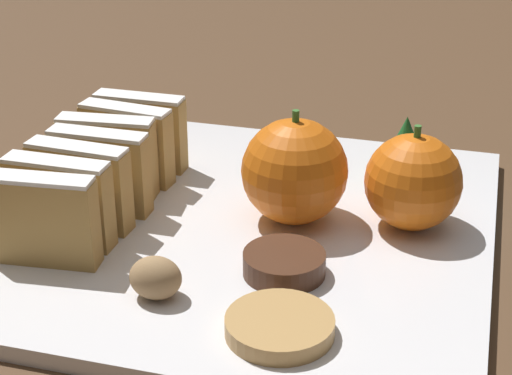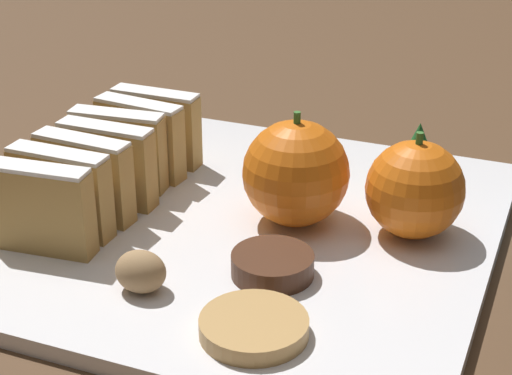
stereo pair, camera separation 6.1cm
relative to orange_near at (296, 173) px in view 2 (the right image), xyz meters
name	(u,v)px [view 2 (the right image)]	position (x,y,z in m)	size (l,w,h in m)	color
ground_plane	(256,239)	(-0.02, -0.02, -0.05)	(6.00, 6.00, 0.00)	#513823
serving_platter	(256,232)	(-0.02, -0.02, -0.04)	(0.34, 0.36, 0.01)	white
stollen_slice_front	(40,209)	(-0.15, -0.10, -0.01)	(0.08, 0.03, 0.06)	tan
stollen_slice_second	(61,192)	(-0.15, -0.08, -0.01)	(0.08, 0.02, 0.06)	tan
stollen_slice_third	(84,178)	(-0.15, -0.05, -0.01)	(0.08, 0.02, 0.06)	tan
stollen_slice_fourth	(107,164)	(-0.14, -0.02, -0.01)	(0.08, 0.02, 0.06)	tan
stollen_slice_fifth	(118,150)	(-0.15, 0.00, -0.01)	(0.08, 0.03, 0.06)	tan
stollen_slice_sixth	(140,138)	(-0.14, 0.03, -0.01)	(0.08, 0.03, 0.06)	tan
stollen_slice_back	(156,127)	(-0.14, 0.06, -0.01)	(0.08, 0.02, 0.06)	tan
orange_near	(296,173)	(0.00, 0.00, 0.00)	(0.08, 0.08, 0.09)	orange
orange_far	(415,189)	(0.08, 0.01, 0.00)	(0.07, 0.07, 0.08)	orange
walnut	(141,271)	(-0.06, -0.12, -0.02)	(0.03, 0.03, 0.03)	#9E7A51
chocolate_cookie	(273,265)	(0.01, -0.08, -0.03)	(0.05, 0.05, 0.02)	#472819
gingerbread_cookie	(254,327)	(0.03, -0.14, -0.03)	(0.06, 0.06, 0.01)	tan
evergreen_sprig	(418,156)	(0.07, 0.09, -0.01)	(0.05, 0.05, 0.05)	#195623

